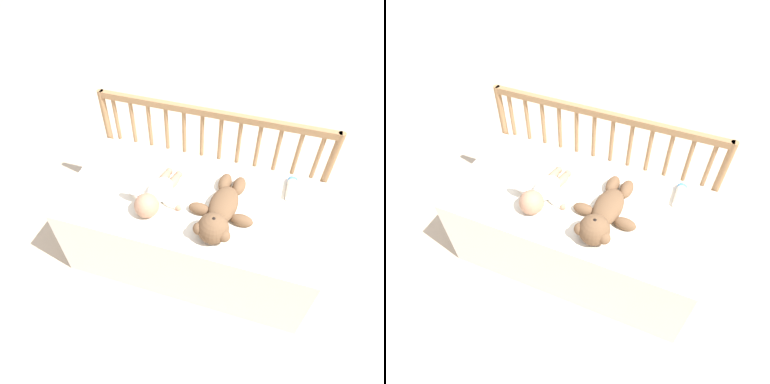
# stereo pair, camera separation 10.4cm
# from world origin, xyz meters

# --- Properties ---
(ground_plane) EXTENTS (12.00, 12.00, 0.00)m
(ground_plane) POSITION_xyz_m (0.00, 0.00, 0.00)
(ground_plane) COLOR #C6B293
(crib_mattress) EXTENTS (1.29, 0.63, 0.49)m
(crib_mattress) POSITION_xyz_m (0.00, 0.00, 0.24)
(crib_mattress) COLOR white
(crib_mattress) RESTS_ON ground_plane
(crib_rail) EXTENTS (1.29, 0.04, 0.79)m
(crib_rail) POSITION_xyz_m (-0.00, 0.34, 0.57)
(crib_rail) COLOR #997047
(crib_rail) RESTS_ON ground_plane
(blanket) EXTENTS (0.83, 0.54, 0.01)m
(blanket) POSITION_xyz_m (0.02, -0.02, 0.49)
(blanket) COLOR silver
(blanket) RESTS_ON crib_mattress
(teddy_bear) EXTENTS (0.32, 0.46, 0.14)m
(teddy_bear) POSITION_xyz_m (0.16, -0.09, 0.54)
(teddy_bear) COLOR brown
(teddy_bear) RESTS_ON crib_mattress
(baby) EXTENTS (0.30, 0.37, 0.12)m
(baby) POSITION_xyz_m (-0.17, -0.07, 0.53)
(baby) COLOR white
(baby) RESTS_ON crib_mattress
(baby_bottle) EXTENTS (0.05, 0.16, 0.05)m
(baby_bottle) POSITION_xyz_m (0.46, 0.20, 0.51)
(baby_bottle) COLOR #F4E5CC
(baby_bottle) RESTS_ON crib_mattress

